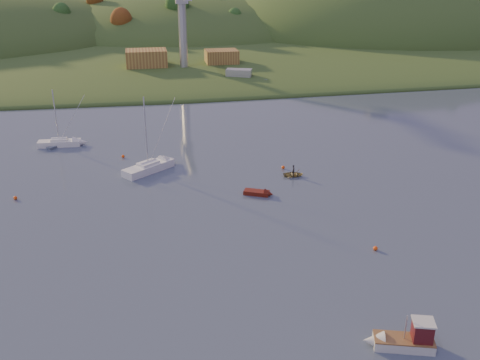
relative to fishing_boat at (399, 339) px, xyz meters
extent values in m
cube|color=#375522|center=(-9.22, 224.58, -0.81)|extent=(620.00, 220.00, 1.50)
ellipsoid|color=#375522|center=(-9.22, 159.58, -0.81)|extent=(640.00, 150.00, 7.00)
ellipsoid|color=#375522|center=(0.78, 204.58, -0.81)|extent=(140.00, 120.00, 36.00)
ellipsoid|color=#375522|center=(85.78, 189.58, -0.81)|extent=(150.00, 130.00, 60.00)
cube|color=slate|center=(-4.22, 116.58, 0.39)|extent=(42.00, 16.00, 2.40)
cube|color=brown|center=(-17.22, 117.58, 3.99)|extent=(11.00, 8.00, 4.80)
cube|color=brown|center=(3.78, 118.58, 3.59)|extent=(9.00, 7.00, 4.00)
cylinder|color=#B7B7BC|center=(-7.22, 114.58, 10.59)|extent=(2.20, 2.20, 18.00)
cube|color=silver|center=(0.35, -0.11, -0.37)|extent=(5.17, 3.11, 0.88)
cone|color=silver|center=(-1.97, 0.61, -0.37)|extent=(2.14, 2.18, 1.75)
cube|color=brown|center=(0.35, -0.11, 0.09)|extent=(5.18, 3.16, 0.12)
cube|color=#4F1217|center=(1.65, -0.51, 0.95)|extent=(1.92, 1.85, 1.75)
cube|color=silver|center=(1.65, -0.51, 1.87)|extent=(2.16, 2.10, 0.15)
cylinder|color=silver|center=(0.35, -0.11, 1.24)|extent=(0.10, 0.10, 2.34)
cube|color=white|center=(-19.15, 44.21, -0.23)|extent=(8.08, 7.10, 1.14)
cube|color=white|center=(-19.15, 44.21, 0.39)|extent=(3.61, 3.40, 0.73)
cylinder|color=silver|center=(-19.15, 44.21, 5.54)|extent=(0.18, 0.18, 10.40)
cylinder|color=silver|center=(-19.15, 44.21, 0.64)|extent=(2.69, 2.15, 0.12)
cylinder|color=white|center=(-19.15, 44.21, 0.74)|extent=(2.51, 2.08, 0.36)
cube|color=white|center=(-33.91, 59.32, -0.32)|extent=(7.19, 2.44, 0.98)
cube|color=white|center=(-33.91, 59.32, 0.22)|extent=(2.73, 1.72, 0.62)
cylinder|color=silver|center=(-33.91, 59.32, 4.61)|extent=(0.18, 0.18, 8.88)
cylinder|color=silver|center=(-33.91, 59.32, 0.47)|extent=(2.84, 0.25, 0.12)
cylinder|color=white|center=(-33.91, 59.32, 0.57)|extent=(2.50, 0.47, 0.36)
imported|color=#9B8C55|center=(1.95, 38.27, -0.50)|extent=(3.22, 2.46, 0.62)
imported|color=black|center=(1.95, 38.27, -0.05)|extent=(0.42, 0.59, 1.51)
cube|color=#5D170D|center=(-4.87, 32.71, -0.52)|extent=(3.70, 2.72, 0.57)
cone|color=#5D170D|center=(-3.32, 31.98, -0.52)|extent=(1.68, 1.76, 1.38)
cube|color=slate|center=(-34.78, 58.34, -0.61)|extent=(2.25, 2.31, 0.40)
cone|color=slate|center=(-34.02, 59.16, -0.61)|extent=(1.25, 1.24, 0.98)
cube|color=slate|center=(5.78, 102.58, 0.17)|extent=(16.06, 10.12, 1.94)
cube|color=#B7B7BC|center=(5.78, 102.58, 1.79)|extent=(7.19, 5.21, 2.59)
sphere|color=#FF4C0D|center=(4.79, 15.38, -0.56)|extent=(0.50, 0.50, 0.50)
sphere|color=#FF4C0D|center=(1.25, 41.50, -0.56)|extent=(0.50, 0.50, 0.50)
sphere|color=#FF4C0D|center=(-37.02, 37.08, -0.56)|extent=(0.50, 0.50, 0.50)
sphere|color=#FF4C0D|center=(-23.04, 51.20, -0.56)|extent=(0.50, 0.50, 0.50)
camera|label=1|loc=(-19.55, -32.62, 28.88)|focal=40.00mm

